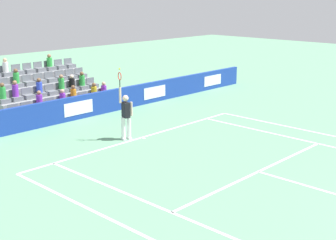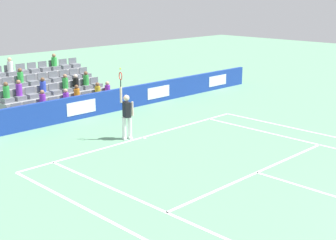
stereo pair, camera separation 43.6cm
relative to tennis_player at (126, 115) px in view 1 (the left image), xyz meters
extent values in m
cube|color=white|center=(-0.57, 0.28, -0.99)|extent=(10.97, 0.10, 0.01)
cube|color=white|center=(-0.57, 5.77, -0.99)|extent=(8.23, 0.10, 0.01)
cube|color=white|center=(3.55, 6.22, -0.99)|extent=(0.10, 11.89, 0.01)
cube|color=white|center=(-4.68, 6.22, -0.99)|extent=(0.10, 11.89, 0.01)
cube|color=white|center=(4.92, 6.22, -0.99)|extent=(0.10, 11.89, 0.01)
cube|color=white|center=(-0.57, 0.38, -0.99)|extent=(0.10, 0.20, 0.01)
cube|color=#193899|center=(-0.57, -3.97, -0.45)|extent=(24.49, 0.20, 1.08)
cube|color=white|center=(-10.36, -3.86, -0.45)|extent=(1.57, 0.01, 0.60)
cube|color=white|center=(-5.47, -3.86, -0.45)|extent=(1.57, 0.01, 0.60)
cube|color=white|center=(-0.57, -3.86, -0.45)|extent=(1.57, 0.01, 0.60)
cylinder|color=white|center=(-0.12, 0.04, -0.54)|extent=(0.16, 0.16, 0.90)
cylinder|color=white|center=(0.11, -0.04, -0.54)|extent=(0.16, 0.16, 0.90)
cube|color=white|center=(-0.12, 0.04, -0.95)|extent=(0.19, 0.28, 0.08)
cube|color=white|center=(0.11, -0.04, -0.95)|extent=(0.19, 0.28, 0.08)
cube|color=black|center=(-0.01, 0.00, 0.21)|extent=(0.32, 0.41, 0.60)
sphere|color=beige|center=(-0.01, 0.00, 0.67)|extent=(0.24, 0.24, 0.24)
cylinder|color=beige|center=(0.20, -0.07, 0.82)|extent=(0.09, 0.09, 0.62)
cylinder|color=beige|center=(-0.20, 0.12, 0.23)|extent=(0.09, 0.09, 0.56)
cylinder|color=black|center=(0.20, -0.07, 1.27)|extent=(0.04, 0.04, 0.28)
torus|color=red|center=(0.20, -0.07, 1.55)|extent=(0.12, 0.30, 0.31)
sphere|color=#D1E533|center=(0.20, -0.07, 1.83)|extent=(0.07, 0.07, 0.07)
cube|color=gray|center=(-0.57, -5.04, -0.78)|extent=(5.58, 0.95, 0.42)
cube|color=slate|center=(-3.05, -5.04, -0.47)|extent=(0.48, 0.44, 0.20)
cube|color=slate|center=(-3.05, -5.24, -0.22)|extent=(0.48, 0.04, 0.30)
cube|color=slate|center=(-2.43, -5.04, -0.47)|extent=(0.48, 0.44, 0.20)
cube|color=slate|center=(-2.43, -5.24, -0.22)|extent=(0.48, 0.04, 0.30)
cube|color=slate|center=(-1.81, -5.04, -0.47)|extent=(0.48, 0.44, 0.20)
cube|color=slate|center=(-1.81, -5.24, -0.22)|extent=(0.48, 0.04, 0.30)
cube|color=slate|center=(-1.19, -5.04, -0.47)|extent=(0.48, 0.44, 0.20)
cube|color=slate|center=(-1.19, -5.24, -0.22)|extent=(0.48, 0.04, 0.30)
cube|color=slate|center=(-0.57, -5.04, -0.47)|extent=(0.48, 0.44, 0.20)
cube|color=slate|center=(-0.57, -5.24, -0.22)|extent=(0.48, 0.04, 0.30)
cube|color=slate|center=(0.05, -5.04, -0.47)|extent=(0.48, 0.44, 0.20)
cube|color=slate|center=(0.05, -5.24, -0.22)|extent=(0.48, 0.04, 0.30)
cube|color=slate|center=(0.67, -5.04, -0.47)|extent=(0.48, 0.44, 0.20)
cube|color=slate|center=(0.67, -5.24, -0.22)|extent=(0.48, 0.04, 0.30)
cube|color=slate|center=(1.29, -5.04, -0.47)|extent=(0.48, 0.44, 0.20)
cube|color=slate|center=(1.29, -5.24, -0.22)|extent=(0.48, 0.04, 0.30)
cube|color=slate|center=(1.91, -5.04, -0.47)|extent=(0.48, 0.44, 0.20)
cube|color=slate|center=(1.91, -5.24, -0.22)|extent=(0.48, 0.04, 0.30)
cube|color=gray|center=(-0.57, -5.99, -0.57)|extent=(5.58, 0.95, 0.84)
cube|color=slate|center=(-3.05, -5.99, -0.05)|extent=(0.48, 0.44, 0.20)
cube|color=slate|center=(-3.05, -6.19, 0.20)|extent=(0.48, 0.04, 0.30)
cube|color=slate|center=(-2.43, -5.99, -0.05)|extent=(0.48, 0.44, 0.20)
cube|color=slate|center=(-2.43, -6.19, 0.20)|extent=(0.48, 0.04, 0.30)
cube|color=slate|center=(-1.81, -5.99, -0.05)|extent=(0.48, 0.44, 0.20)
cube|color=slate|center=(-1.81, -6.19, 0.20)|extent=(0.48, 0.04, 0.30)
cube|color=slate|center=(-1.19, -5.99, -0.05)|extent=(0.48, 0.44, 0.20)
cube|color=slate|center=(-1.19, -6.19, 0.20)|extent=(0.48, 0.04, 0.30)
cube|color=slate|center=(-0.57, -5.99, -0.05)|extent=(0.48, 0.44, 0.20)
cube|color=slate|center=(-0.57, -6.19, 0.20)|extent=(0.48, 0.04, 0.30)
cube|color=slate|center=(0.05, -5.99, -0.05)|extent=(0.48, 0.44, 0.20)
cube|color=slate|center=(0.05, -6.19, 0.20)|extent=(0.48, 0.04, 0.30)
cube|color=slate|center=(0.67, -5.99, -0.05)|extent=(0.48, 0.44, 0.20)
cube|color=slate|center=(0.67, -6.19, 0.20)|extent=(0.48, 0.04, 0.30)
cube|color=slate|center=(1.29, -5.99, -0.05)|extent=(0.48, 0.44, 0.20)
cube|color=slate|center=(1.29, -6.19, 0.20)|extent=(0.48, 0.04, 0.30)
cube|color=slate|center=(1.91, -5.99, -0.05)|extent=(0.48, 0.44, 0.20)
cube|color=slate|center=(1.91, -6.19, 0.20)|extent=(0.48, 0.04, 0.30)
cube|color=gray|center=(-0.57, -6.94, -0.36)|extent=(5.58, 0.95, 1.26)
cube|color=slate|center=(-3.05, -6.94, 0.37)|extent=(0.48, 0.44, 0.20)
cube|color=slate|center=(-3.05, -7.14, 0.62)|extent=(0.48, 0.04, 0.30)
cube|color=slate|center=(-2.43, -6.94, 0.37)|extent=(0.48, 0.44, 0.20)
cube|color=slate|center=(-2.43, -7.14, 0.62)|extent=(0.48, 0.04, 0.30)
cube|color=slate|center=(-1.81, -6.94, 0.37)|extent=(0.48, 0.44, 0.20)
cube|color=slate|center=(-1.81, -7.14, 0.62)|extent=(0.48, 0.04, 0.30)
cube|color=slate|center=(-1.19, -6.94, 0.37)|extent=(0.48, 0.44, 0.20)
cube|color=slate|center=(-1.19, -7.14, 0.62)|extent=(0.48, 0.04, 0.30)
cube|color=slate|center=(-0.57, -6.94, 0.37)|extent=(0.48, 0.44, 0.20)
cube|color=slate|center=(-0.57, -7.14, 0.62)|extent=(0.48, 0.04, 0.30)
cube|color=slate|center=(0.05, -6.94, 0.37)|extent=(0.48, 0.44, 0.20)
cube|color=slate|center=(0.05, -7.14, 0.62)|extent=(0.48, 0.04, 0.30)
cube|color=slate|center=(0.67, -6.94, 0.37)|extent=(0.48, 0.44, 0.20)
cube|color=slate|center=(0.67, -7.14, 0.62)|extent=(0.48, 0.04, 0.30)
cube|color=slate|center=(1.29, -6.94, 0.37)|extent=(0.48, 0.44, 0.20)
cube|color=slate|center=(1.29, -7.14, 0.62)|extent=(0.48, 0.04, 0.30)
cube|color=gray|center=(-0.57, -7.89, -0.15)|extent=(5.58, 0.95, 1.68)
cube|color=slate|center=(-3.05, -7.89, 0.79)|extent=(0.48, 0.44, 0.20)
cube|color=slate|center=(-3.05, -8.09, 1.04)|extent=(0.48, 0.04, 0.30)
cube|color=slate|center=(-2.43, -7.89, 0.79)|extent=(0.48, 0.44, 0.20)
cube|color=slate|center=(-2.43, -8.09, 1.04)|extent=(0.48, 0.04, 0.30)
cube|color=slate|center=(-1.81, -7.89, 0.79)|extent=(0.48, 0.44, 0.20)
cube|color=slate|center=(-1.81, -8.09, 1.04)|extent=(0.48, 0.04, 0.30)
cube|color=slate|center=(-1.19, -7.89, 0.79)|extent=(0.48, 0.44, 0.20)
cube|color=slate|center=(-1.19, -8.09, 1.04)|extent=(0.48, 0.04, 0.30)
cube|color=slate|center=(-0.57, -7.89, 0.79)|extent=(0.48, 0.44, 0.20)
cube|color=slate|center=(-0.57, -8.09, 1.04)|extent=(0.48, 0.04, 0.30)
cube|color=slate|center=(0.05, -7.89, 0.79)|extent=(0.48, 0.44, 0.20)
cube|color=slate|center=(0.05, -8.09, 1.04)|extent=(0.48, 0.04, 0.30)
cube|color=slate|center=(0.67, -7.89, 0.79)|extent=(0.48, 0.44, 0.20)
cube|color=slate|center=(0.67, -8.09, 1.04)|extent=(0.48, 0.04, 0.30)
cylinder|color=orange|center=(-1.19, -5.09, -0.11)|extent=(0.28, 0.28, 0.52)
sphere|color=brown|center=(-1.19, -5.09, 0.25)|extent=(0.20, 0.20, 0.20)
cylinder|color=yellow|center=(-2.43, -5.09, -0.13)|extent=(0.28, 0.28, 0.48)
sphere|color=brown|center=(-2.43, -5.09, 0.20)|extent=(0.20, 0.20, 0.20)
cylinder|color=green|center=(0.67, -6.99, 0.71)|extent=(0.28, 0.28, 0.49)
sphere|color=brown|center=(0.67, -6.99, 1.05)|extent=(0.20, 0.20, 0.20)
cylinder|color=purple|center=(1.29, -6.04, 0.32)|extent=(0.28, 0.28, 0.54)
sphere|color=#9E7251|center=(1.29, -6.04, 0.69)|extent=(0.20, 0.20, 0.20)
cylinder|color=black|center=(-1.81, -6.04, 0.26)|extent=(0.28, 0.28, 0.43)
sphere|color=beige|center=(-1.81, -6.04, 0.58)|extent=(0.20, 0.20, 0.20)
cylinder|color=green|center=(-2.43, -6.04, 0.30)|extent=(0.28, 0.28, 0.50)
sphere|color=brown|center=(-2.43, -6.04, 0.65)|extent=(0.20, 0.20, 0.20)
cylinder|color=purple|center=(-0.57, -5.09, -0.16)|extent=(0.28, 0.28, 0.42)
sphere|color=#D3A884|center=(-0.57, -5.09, 0.15)|extent=(0.20, 0.20, 0.20)
cylinder|color=blue|center=(0.05, -6.04, 0.30)|extent=(0.28, 0.28, 0.50)
sphere|color=brown|center=(0.05, -6.04, 0.64)|extent=(0.20, 0.20, 0.20)
cylinder|color=white|center=(0.67, -7.94, 1.13)|extent=(0.28, 0.28, 0.48)
sphere|color=#D3A884|center=(0.67, -7.94, 1.47)|extent=(0.20, 0.20, 0.20)
cylinder|color=purple|center=(-3.05, -5.09, -0.15)|extent=(0.28, 0.28, 0.45)
sphere|color=#D3A884|center=(-3.05, -5.09, 0.18)|extent=(0.20, 0.20, 0.20)
cylinder|color=green|center=(1.91, -6.04, 0.31)|extent=(0.28, 0.28, 0.52)
sphere|color=brown|center=(1.91, -6.04, 0.67)|extent=(0.20, 0.20, 0.20)
cylinder|color=purple|center=(0.67, -5.09, -0.10)|extent=(0.28, 0.28, 0.54)
sphere|color=#9E7251|center=(0.67, -5.09, 0.27)|extent=(0.20, 0.20, 0.20)
cylinder|color=green|center=(-1.81, -7.94, 1.11)|extent=(0.28, 0.28, 0.45)
sphere|color=#9E7251|center=(-1.81, -7.94, 1.44)|extent=(0.20, 0.20, 0.20)
cylinder|color=green|center=(-1.19, -6.04, 0.30)|extent=(0.28, 0.28, 0.51)
sphere|color=#9E7251|center=(-1.19, -6.04, 0.66)|extent=(0.20, 0.20, 0.20)
camera|label=1|loc=(12.04, 13.68, 4.63)|focal=51.41mm
camera|label=2|loc=(11.74, 13.99, 4.63)|focal=51.41mm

